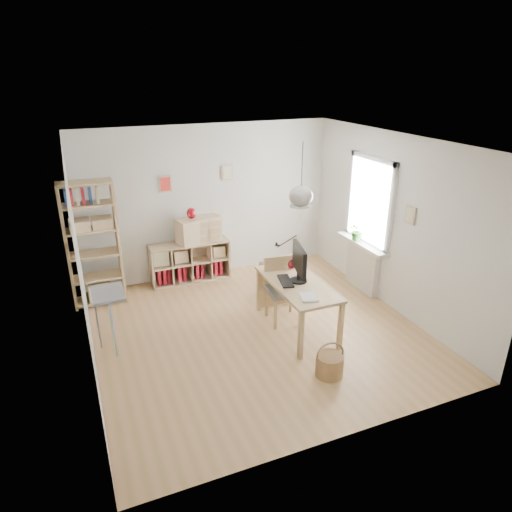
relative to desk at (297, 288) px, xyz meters
name	(u,v)px	position (x,y,z in m)	size (l,w,h in m)	color
ground	(258,331)	(-0.55, 0.15, -0.66)	(4.50, 4.50, 0.00)	tan
room_shell	(301,196)	(0.00, 0.00, 1.34)	(4.50, 4.50, 4.50)	white
window_unit	(370,202)	(1.68, 0.75, 0.89)	(0.07, 1.16, 1.46)	white
radiator	(362,267)	(1.64, 0.75, -0.26)	(0.10, 0.80, 0.80)	silver
windowsill	(362,244)	(1.59, 0.75, 0.17)	(0.22, 1.20, 0.06)	white
desk	(297,288)	(0.00, 0.00, 0.00)	(0.70, 1.50, 0.75)	tan
cube_shelf	(189,264)	(-1.02, 2.23, -0.36)	(1.40, 0.38, 0.72)	beige
tall_bookshelf	(92,240)	(-2.59, 1.95, 0.43)	(0.80, 0.38, 2.00)	tan
side_table	(104,305)	(-2.59, 0.50, 0.01)	(0.40, 0.55, 0.85)	#969699
chair	(282,286)	(-0.07, 0.35, -0.11)	(0.51, 0.51, 0.97)	#969699
wicker_basket	(330,364)	(-0.12, -1.15, -0.50)	(0.35, 0.34, 0.48)	#9E7047
storage_chest	(280,284)	(0.24, 1.08, -0.47)	(0.56, 0.63, 0.58)	#AFAFAA
monitor	(299,262)	(0.03, 0.03, 0.39)	(0.24, 0.61, 0.53)	black
keyboard	(285,281)	(-0.15, 0.08, 0.10)	(0.16, 0.42, 0.02)	black
task_lamp	(285,249)	(0.07, 0.56, 0.39)	(0.41, 0.15, 0.43)	black
yarn_ball	(292,263)	(0.14, 0.48, 0.17)	(0.15, 0.15, 0.15)	#4D0A12
paper_tray	(308,297)	(-0.08, -0.47, 0.11)	(0.21, 0.26, 0.03)	white
drawer_chest	(199,230)	(-0.82, 2.19, 0.28)	(0.76, 0.35, 0.44)	beige
red_vase	(191,213)	(-0.93, 2.19, 0.59)	(0.16, 0.16, 0.19)	maroon
potted_plant	(357,231)	(1.57, 0.88, 0.37)	(0.30, 0.26, 0.33)	#2C6325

